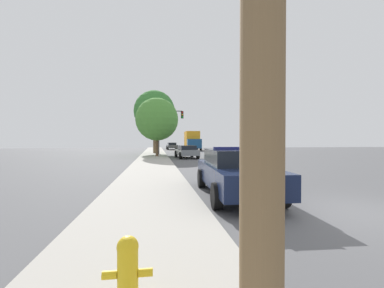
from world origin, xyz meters
name	(u,v)px	position (x,y,z in m)	size (l,w,h in m)	color
ground_plane	(353,213)	(0.00, 0.00, 0.00)	(110.00, 110.00, 0.00)	#565659
sidewalk_left	(146,219)	(-5.10, 0.00, 0.07)	(3.00, 110.00, 0.13)	#ADA89E
police_car	(234,171)	(-2.33, 2.37, 0.80)	(2.21, 5.23, 1.59)	#141E3D
fire_hydrant	(128,271)	(-5.16, -3.15, 0.52)	(0.49, 0.22, 0.74)	gold
traffic_light	(168,123)	(-3.34, 25.95, 3.92)	(3.12, 0.35, 5.44)	#424247
car_background_midblock	(187,151)	(-1.77, 20.13, 0.70)	(2.21, 4.67, 1.28)	slate
car_background_distant	(172,146)	(-1.81, 43.68, 0.73)	(2.05, 4.66, 1.35)	#474C51
box_truck	(192,140)	(1.65, 40.13, 1.78)	(2.71, 7.10, 3.41)	navy
tree_sidewalk_far	(154,111)	(-5.04, 28.30, 5.64)	(5.38, 5.38, 8.21)	brown
tree_sidewalk_mid	(157,119)	(-4.75, 21.61, 4.02)	(4.51, 4.51, 6.15)	brown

